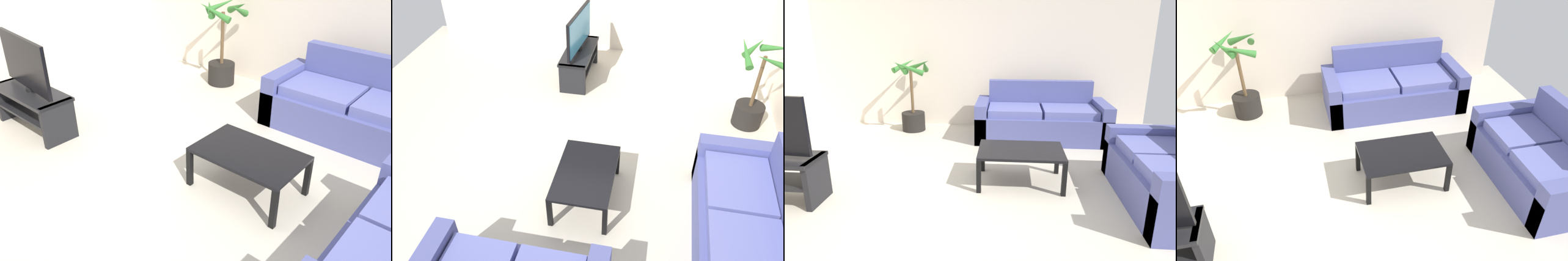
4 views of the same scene
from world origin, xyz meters
TOP-DOWN VIEW (x-y plane):
  - ground_plane at (0.00, 0.00)m, footprint 6.60×6.60m
  - wall_back at (0.00, 3.00)m, footprint 6.00×0.06m
  - couch_main at (1.12, 2.28)m, footprint 2.07×0.90m
  - couch_loveseat at (2.28, 0.24)m, footprint 0.90×1.61m
  - coffee_table at (0.75, 0.60)m, footprint 0.97×0.64m
  - potted_palm at (-1.06, 2.55)m, footprint 0.69×0.69m

SIDE VIEW (x-z plane):
  - ground_plane at x=0.00m, z-range 0.00..0.00m
  - couch_loveseat at x=2.28m, z-range -0.15..0.75m
  - couch_main at x=1.12m, z-range -0.15..0.75m
  - coffee_table at x=0.75m, z-range 0.16..0.57m
  - potted_palm at x=-1.06m, z-range -0.17..1.09m
  - wall_back at x=0.00m, z-range 0.00..2.70m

